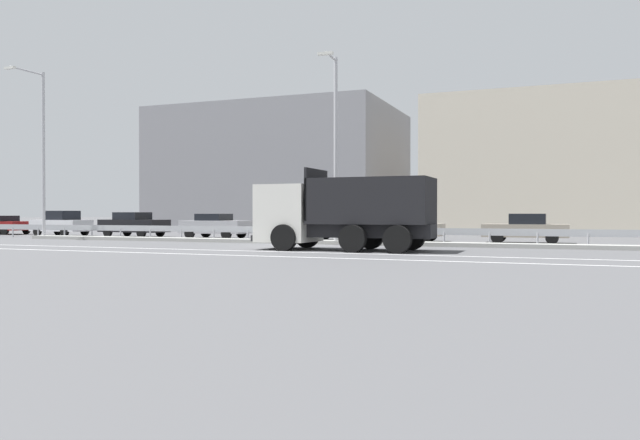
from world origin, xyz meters
The scene contains 18 objects.
ground_plane centered at (0.00, 0.00, 0.00)m, with size 320.00×320.00×0.00m, color #4C4C4F.
lane_strip_0 centered at (3.28, -3.68, 0.00)m, with size 62.22×0.16×0.01m, color silver.
lane_strip_1 centered at (3.28, -6.08, 0.00)m, with size 62.22×0.16×0.01m, color silver.
median_island centered at (0.00, 2.55, 0.09)m, with size 34.22×1.10×0.18m, color gray.
median_guardrail centered at (0.00, 3.81, 0.57)m, with size 62.22×0.09×0.78m.
dump_truck centered at (2.28, -1.88, 1.31)m, with size 7.12×2.69×3.25m.
median_road_sign centered at (-1.02, 2.55, 1.42)m, with size 0.79×0.16×2.66m.
street_lamp_0 centered at (-16.88, 2.48, 5.35)m, with size 0.70×2.48×9.66m.
street_lamp_1 centered at (1.33, 2.25, 4.85)m, with size 0.71×1.87×8.81m.
parked_car_0 centered at (-25.25, 7.18, 0.68)m, with size 4.03×2.07×1.30m.
parked_car_1 centered at (-19.33, 6.57, 0.80)m, with size 4.08×2.08×1.63m.
parked_car_2 centered at (-13.66, 6.70, 0.78)m, with size 4.51×2.16×1.53m.
parked_car_3 centered at (-7.71, 6.56, 0.75)m, with size 3.93×1.99×1.44m.
parked_car_4 centered at (-2.53, 6.92, 0.67)m, with size 4.14×1.93×1.29m.
parked_car_5 centered at (3.63, 6.87, 0.71)m, with size 3.86×1.83×1.40m.
parked_car_6 centered at (9.60, 6.99, 0.73)m, with size 4.05×1.86×1.45m.
background_building_0 centered at (-11.88, 24.85, 5.20)m, with size 19.80×14.10×10.40m, color gray.
background_building_1 centered at (9.66, 25.43, 4.92)m, with size 15.73×14.90×9.83m, color beige.
Camera 1 is at (11.34, -25.24, 1.48)m, focal length 35.00 mm.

